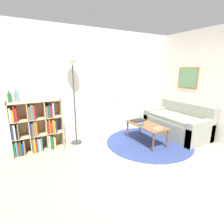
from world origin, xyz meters
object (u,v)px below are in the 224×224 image
Objects in this scene: bottle_left at (10,98)px; coffee_table at (146,126)px; laptop at (138,120)px; floor_lamp at (73,77)px; couch at (178,124)px; bowl at (141,124)px; bookshelf at (35,128)px; bottle_middle at (17,97)px.

coffee_table is at bearing -16.65° from bottle_left.
coffee_table is 2.86× the size of laptop.
floor_lamp reaches higher than laptop.
bottle_left is (-3.70, 0.82, 0.88)m from couch.
bottle_left is at bearing 167.51° from couch.
bowl is (-0.15, 0.01, 0.07)m from coffee_table.
coffee_table is (1.44, -0.77, -1.13)m from floor_lamp.
bookshelf is at bearing 161.00° from coffee_table.
bookshelf reaches higher than couch.
bowl is at bearing -116.50° from laptop.
bottle_left is 0.12m from bottle_middle.
floor_lamp is at bearing 151.96° from coffee_table.
bookshelf is 0.58× the size of floor_lamp.
laptop is at bearing 88.10° from coffee_table.
coffee_table is at bearing -19.00° from bookshelf.
coffee_table is (2.28, -0.79, -0.11)m from bookshelf.
floor_lamp is at bearing -2.54° from bottle_middle.
floor_lamp is 2.87m from couch.
bottle_middle is at bearing 166.81° from couch.
bottle_middle is at bearing 9.35° from bottle_left.
couch is 3.78m from bottle_middle.
bottle_middle is at bearing 173.47° from bookshelf.
bookshelf is at bearing 166.30° from couch.
bookshelf is 10.05× the size of bowl.
couch is 3.89m from bottle_left.
bottle_left is at bearing 162.57° from bowl.
couch is at bearing -1.43° from bowl.
bowl reaches higher than coffee_table.
floor_lamp reaches higher than bowl.
bowl reaches higher than laptop.
laptop is 1.49× the size of bottle_middle.
bottle_left is at bearing 178.61° from floor_lamp.
bookshelf is at bearing -1.60° from bottle_left.
couch is 4.40× the size of laptop.
laptop is 2.81m from bottle_left.
bottle_left is (-2.66, 0.80, 0.77)m from coffee_table.
floor_lamp is at bearing 163.07° from laptop.
bottle_middle is (-1.10, 0.05, -0.35)m from floor_lamp.
bottle_middle is (-2.40, 0.81, 0.71)m from bowl.
bowl is (2.13, -0.78, -0.04)m from bookshelf.
couch is 1.54× the size of coffee_table.
laptop is (1.45, -0.44, -1.07)m from floor_lamp.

